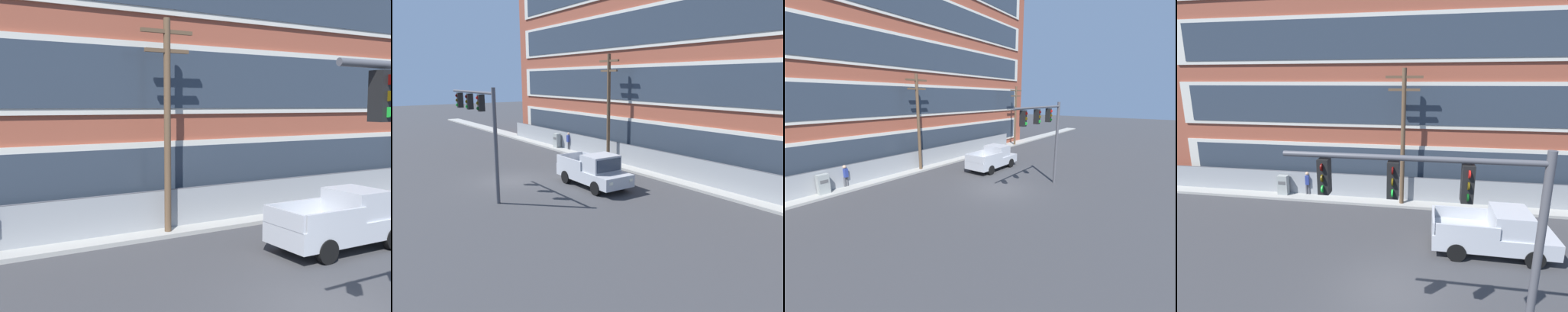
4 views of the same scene
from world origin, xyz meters
TOP-DOWN VIEW (x-y plane):
  - ground_plane at (0.00, 0.00)m, footprint 160.00×160.00m
  - sidewalk_building_side at (0.00, 8.49)m, footprint 80.00×1.71m
  - brick_mill_building at (1.37, 13.89)m, footprint 37.11×9.68m
  - chain_link_fence at (-1.13, 8.66)m, footprint 31.92×0.06m
  - pickup_truck_silver at (4.22, 3.44)m, footprint 5.25×2.19m
  - utility_pole_near_corner at (-0.21, 8.10)m, footprint 2.11×0.26m

SIDE VIEW (x-z plane):
  - ground_plane at x=0.00m, z-range 0.00..0.00m
  - sidewalk_building_side at x=0.00m, z-range 0.00..0.16m
  - chain_link_fence at x=-1.13m, z-range 0.02..1.70m
  - pickup_truck_silver at x=4.22m, z-range -0.06..1.99m
  - utility_pole_near_corner at x=-0.21m, z-range 0.40..8.59m
  - brick_mill_building at x=1.37m, z-range 0.01..19.88m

